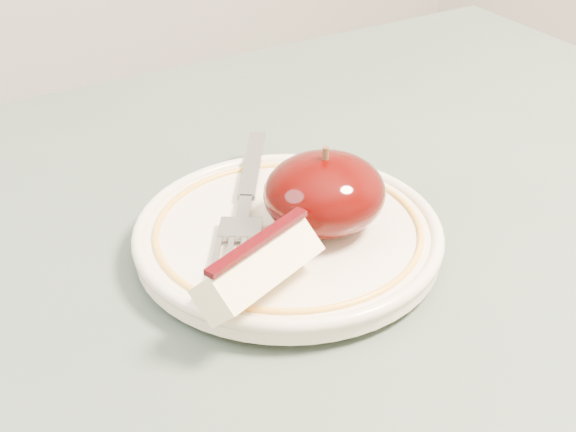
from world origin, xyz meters
TOP-DOWN VIEW (x-y plane):
  - plate at (-0.01, 0.12)m, footprint 0.20×0.20m
  - apple_half at (0.02, 0.11)m, footprint 0.08×0.08m
  - apple_wedge at (-0.06, 0.07)m, footprint 0.09×0.06m
  - fork at (-0.02, 0.16)m, footprint 0.12×0.16m

SIDE VIEW (x-z plane):
  - plate at x=-0.01m, z-range 0.75..0.77m
  - fork at x=-0.02m, z-range 0.77..0.77m
  - apple_wedge at x=-0.06m, z-range 0.77..0.81m
  - apple_half at x=0.02m, z-range 0.76..0.82m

